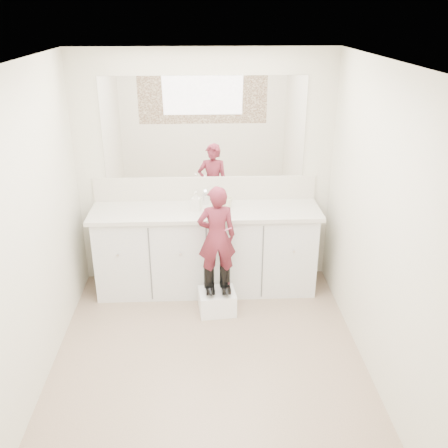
{
  "coord_description": "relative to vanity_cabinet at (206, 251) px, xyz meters",
  "views": [
    {
      "loc": [
        -0.03,
        -3.38,
        2.73
      ],
      "look_at": [
        0.17,
        0.87,
        0.88
      ],
      "focal_mm": 40.0,
      "sensor_mm": 36.0,
      "label": 1
    }
  ],
  "objects": [
    {
      "name": "countertop",
      "position": [
        0.0,
        -0.01,
        0.45
      ],
      "size": [
        2.28,
        0.58,
        0.04
      ],
      "primitive_type": "cube",
      "color": "beige",
      "rests_on": "vanity_cabinet"
    },
    {
      "name": "toddler",
      "position": [
        0.1,
        -0.48,
        0.38
      ],
      "size": [
        0.38,
        0.27,
        0.97
      ],
      "primitive_type": "imported",
      "rotation": [
        0.0,
        0.0,
        3.24
      ],
      "color": "#A13142",
      "rests_on": "step_stool"
    },
    {
      "name": "boot_right",
      "position": [
        0.17,
        -0.48,
        -0.06
      ],
      "size": [
        0.12,
        0.2,
        0.29
      ],
      "primitive_type": null,
      "rotation": [
        0.0,
        0.0,
        0.1
      ],
      "color": "black",
      "rests_on": "step_stool"
    },
    {
      "name": "faucet",
      "position": [
        0.0,
        0.15,
        0.52
      ],
      "size": [
        0.08,
        0.08,
        0.1
      ],
      "primitive_type": "cylinder",
      "color": "silver",
      "rests_on": "countertop"
    },
    {
      "name": "wall_back",
      "position": [
        0.0,
        0.27,
        0.77
      ],
      "size": [
        2.6,
        0.0,
        2.6
      ],
      "primitive_type": "plane",
      "rotation": [
        1.57,
        0.0,
        0.0
      ],
      "color": "beige",
      "rests_on": "floor"
    },
    {
      "name": "cup",
      "position": [
        0.21,
        0.03,
        0.52
      ],
      "size": [
        0.13,
        0.13,
        0.11
      ],
      "primitive_type": "imported",
      "rotation": [
        0.0,
        0.0,
        0.18
      ],
      "color": "beige",
      "rests_on": "countertop"
    },
    {
      "name": "soap_bottle",
      "position": [
        -0.09,
        -0.02,
        0.56
      ],
      "size": [
        0.1,
        0.11,
        0.19
      ],
      "primitive_type": "imported",
      "rotation": [
        0.0,
        0.0,
        -0.24
      ],
      "color": "silver",
      "rests_on": "countertop"
    },
    {
      "name": "mirror",
      "position": [
        0.0,
        0.26,
        1.22
      ],
      "size": [
        2.0,
        0.02,
        1.0
      ],
      "primitive_type": "cube",
      "color": "white",
      "rests_on": "wall_back"
    },
    {
      "name": "wall_right",
      "position": [
        1.3,
        -1.23,
        0.78
      ],
      "size": [
        0.0,
        3.0,
        3.0
      ],
      "primitive_type": "plane",
      "rotation": [
        1.57,
        0.0,
        -1.57
      ],
      "color": "beige",
      "rests_on": "floor"
    },
    {
      "name": "boot_left",
      "position": [
        0.02,
        -0.48,
        -0.06
      ],
      "size": [
        0.12,
        0.2,
        0.29
      ],
      "primitive_type": null,
      "rotation": [
        0.0,
        0.0,
        0.1
      ],
      "color": "black",
      "rests_on": "step_stool"
    },
    {
      "name": "ceiling",
      "position": [
        0.0,
        -1.23,
        1.97
      ],
      "size": [
        3.0,
        3.0,
        0.0
      ],
      "primitive_type": "plane",
      "rotation": [
        3.14,
        0.0,
        0.0
      ],
      "color": "white",
      "rests_on": "wall_back"
    },
    {
      "name": "backsplash",
      "position": [
        0.0,
        0.26,
        0.59
      ],
      "size": [
        2.28,
        0.03,
        0.25
      ],
      "primitive_type": "cube",
      "color": "beige",
      "rests_on": "countertop"
    },
    {
      "name": "dot_panel",
      "position": [
        0.0,
        -2.71,
        1.22
      ],
      "size": [
        2.0,
        0.01,
        1.2
      ],
      "primitive_type": "cube",
      "color": "#472819",
      "rests_on": "wall_front"
    },
    {
      "name": "toothbrush",
      "position": [
        0.17,
        -0.49,
        0.45
      ],
      "size": [
        0.14,
        0.03,
        0.06
      ],
      "primitive_type": "cylinder",
      "rotation": [
        0.0,
        1.22,
        0.1
      ],
      "color": "#EC5C8A",
      "rests_on": "toddler"
    },
    {
      "name": "floor",
      "position": [
        0.0,
        -1.23,
        -0.42
      ],
      "size": [
        3.0,
        3.0,
        0.0
      ],
      "primitive_type": "plane",
      "color": "#806854",
      "rests_on": "ground"
    },
    {
      "name": "step_stool",
      "position": [
        0.1,
        -0.48,
        -0.31
      ],
      "size": [
        0.37,
        0.32,
        0.22
      ],
      "primitive_type": "cube",
      "rotation": [
        0.0,
        0.0,
        0.1
      ],
      "color": "white",
      "rests_on": "floor"
    },
    {
      "name": "wall_left",
      "position": [
        -1.3,
        -1.23,
        0.78
      ],
      "size": [
        0.0,
        3.0,
        3.0
      ],
      "primitive_type": "plane",
      "rotation": [
        1.57,
        0.0,
        1.57
      ],
      "color": "beige",
      "rests_on": "floor"
    },
    {
      "name": "wall_front",
      "position": [
        0.0,
        -2.73,
        0.77
      ],
      "size": [
        2.6,
        0.0,
        2.6
      ],
      "primitive_type": "plane",
      "rotation": [
        -1.57,
        0.0,
        0.0
      ],
      "color": "beige",
      "rests_on": "floor"
    },
    {
      "name": "vanity_cabinet",
      "position": [
        0.0,
        0.0,
        0.0
      ],
      "size": [
        2.2,
        0.55,
        0.85
      ],
      "primitive_type": "cube",
      "color": "silver",
      "rests_on": "floor"
    }
  ]
}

